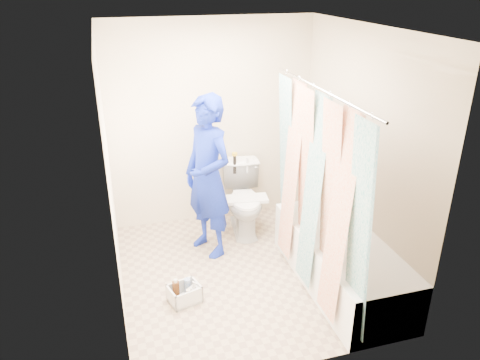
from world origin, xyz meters
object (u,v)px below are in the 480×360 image
object	(u,v)px
plumber	(208,177)
cleaning_caddy	(185,294)
toilet	(244,200)
bathtub	(341,260)

from	to	relation	value
plumber	cleaning_caddy	size ratio (longest dim) A/B	5.26
toilet	cleaning_caddy	distance (m)	1.48
toilet	bathtub	bearing A→B (deg)	-57.28
plumber	toilet	bearing A→B (deg)	96.84
bathtub	toilet	bearing A→B (deg)	114.78
bathtub	toilet	xyz separation A→B (m)	(-0.59, 1.28, 0.13)
bathtub	cleaning_caddy	world-z (taller)	bathtub
bathtub	plumber	world-z (taller)	plumber
toilet	cleaning_caddy	bearing A→B (deg)	-120.99
toilet	plumber	distance (m)	0.75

